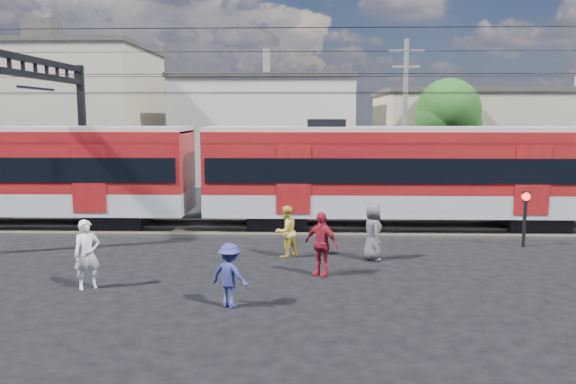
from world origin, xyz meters
The scene contains 17 objects.
ground centered at (0.00, 0.00, 0.00)m, with size 120.00×120.00×0.00m, color black.
track_bed centered at (0.00, 8.00, 0.06)m, with size 70.00×3.40×0.12m, color #2D2823.
rail_near centered at (0.00, 7.25, 0.18)m, with size 70.00×0.12×0.12m, color #59544C.
rail_far centered at (0.00, 8.75, 0.18)m, with size 70.00×0.12×0.12m, color #59544C.
commuter_train centered at (5.06, 8.00, 2.40)m, with size 50.30×3.08×4.17m.
catenary centered at (-8.65, 8.00, 5.14)m, with size 70.00×9.30×7.52m.
building_west centered at (-17.00, 24.00, 4.66)m, with size 14.28×10.20×9.30m.
building_midwest centered at (-2.00, 27.00, 3.66)m, with size 12.24×12.24×7.30m.
building_mideast centered at (14.00, 24.00, 3.16)m, with size 16.32×10.20×6.30m.
utility_pole_mid centered at (6.00, 15.00, 4.53)m, with size 1.80×0.24×8.50m.
tree_near centered at (9.19, 18.09, 4.66)m, with size 3.82×3.64×6.72m.
pedestrian_a centered at (-5.02, -0.12, 0.94)m, with size 0.68×0.45×1.87m, color silver.
pedestrian_b centered at (0.20, 3.43, 0.85)m, with size 0.83×0.64×1.70m, color gold.
pedestrian_c centered at (-1.00, -1.47, 0.79)m, with size 1.02×0.59×1.58m, color navy.
pedestrian_d centered at (1.28, 1.30, 0.94)m, with size 1.10×0.46×1.88m, color maroon.
pedestrian_e centered at (2.99, 3.14, 0.91)m, with size 0.89×0.58×1.83m, color #49484D.
crossing_signal centered at (8.56, 5.09, 1.38)m, with size 0.29×0.29×1.98m.
Camera 1 is at (0.80, -14.59, 4.64)m, focal length 35.00 mm.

